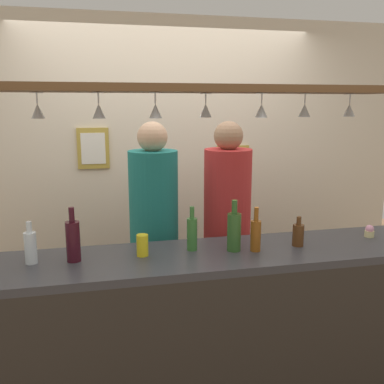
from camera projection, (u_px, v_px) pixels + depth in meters
The scene contains 23 objects.
ground_plane at pixel (195, 377), 2.98m from camera, with size 8.00×8.00×0.00m, color brown.
back_wall at pixel (167, 170), 3.77m from camera, with size 4.40×0.06×2.60m, color beige.
bar_counter at pixel (216, 320), 2.36m from camera, with size 2.70×0.55×1.04m.
overhead_glass_rack at pixel (208, 89), 2.30m from camera, with size 2.20×0.36×0.04m, color brown.
hanging_wineglass_far_left at pixel (38, 110), 2.19m from camera, with size 0.07×0.07×0.13m.
hanging_wineglass_left at pixel (99, 110), 2.20m from camera, with size 0.07×0.07×0.13m.
hanging_wineglass_center_left at pixel (155, 110), 2.23m from camera, with size 0.07×0.07×0.13m.
hanging_wineglass_center at pixel (206, 110), 2.37m from camera, with size 0.07×0.07×0.13m.
hanging_wineglass_center_right at pixel (261, 110), 2.35m from camera, with size 0.07×0.07×0.13m.
hanging_wineglass_right at pixel (305, 109), 2.45m from camera, with size 0.07×0.07×0.13m.
hanging_wineglass_far_right at pixel (349, 109), 2.53m from camera, with size 0.07×0.07×0.13m.
person_middle_teal_shirt at pixel (154, 221), 2.99m from camera, with size 0.34×0.34×1.76m.
person_right_red_shirt at pixel (227, 217), 3.10m from camera, with size 0.34×0.34×1.76m.
bottle_beer_green_import at pixel (192, 233), 2.46m from camera, with size 0.06×0.06×0.26m.
bottle_soda_clear at pixel (31, 247), 2.26m from camera, with size 0.06×0.06×0.23m.
bottle_wine_dark_red at pixel (73, 240), 2.29m from camera, with size 0.08×0.08×0.30m.
bottle_champagne_green at pixel (234, 231), 2.45m from camera, with size 0.08×0.08×0.30m.
bottle_beer_amber_tall at pixel (256, 234), 2.45m from camera, with size 0.06×0.06×0.26m.
bottle_beer_brown_stubby at pixel (298, 234), 2.55m from camera, with size 0.07×0.07×0.18m.
drink_can at pixel (142, 245), 2.38m from camera, with size 0.07×0.07×0.12m, color yellow.
cupcake at pixel (369, 231), 2.72m from camera, with size 0.06×0.06×0.08m.
picture_frame_caricature at pixel (93, 148), 3.55m from camera, with size 0.26×0.02×0.34m.
picture_frame_lower_pair at pixel (233, 156), 3.83m from camera, with size 0.30×0.02×0.18m.
Camera 1 is at (-0.60, -2.59, 1.87)m, focal length 39.86 mm.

